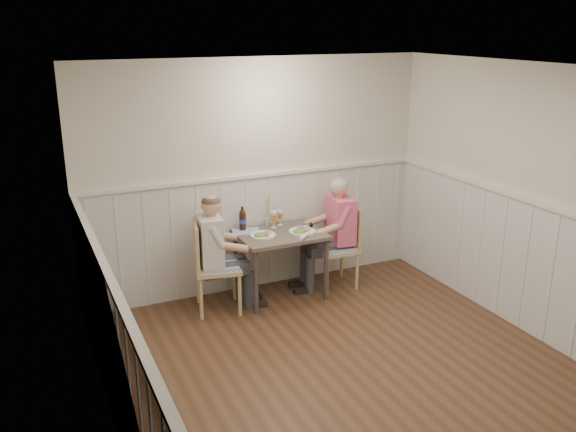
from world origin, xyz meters
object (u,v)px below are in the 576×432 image
object	(u,v)px
diner_cream	(214,262)
grass_vase	(267,211)
chair_left	(212,263)
man_in_pink	(337,241)
beer_bottle	(243,220)
chair_right	(340,243)
dining_table	(280,241)

from	to	relation	value
diner_cream	grass_vase	world-z (taller)	diner_cream
chair_left	diner_cream	size ratio (longest dim) A/B	0.76
man_in_pink	beer_bottle	world-z (taller)	man_in_pink
diner_cream	beer_bottle	world-z (taller)	diner_cream
chair_right	dining_table	bearing A→B (deg)	179.41
dining_table	chair_left	distance (m)	0.80
man_in_pink	grass_vase	distance (m)	0.87
beer_bottle	grass_vase	distance (m)	0.32
dining_table	beer_bottle	world-z (taller)	beer_bottle
chair_right	man_in_pink	world-z (taller)	man_in_pink
chair_right	grass_vase	size ratio (longest dim) A/B	2.61
man_in_pink	chair_left	bearing A→B (deg)	-179.54
diner_cream	beer_bottle	distance (m)	0.60
grass_vase	chair_right	bearing A→B (deg)	-22.44
dining_table	man_in_pink	distance (m)	0.71
man_in_pink	beer_bottle	bearing A→B (deg)	166.00
dining_table	chair_left	size ratio (longest dim) A/B	0.94
chair_left	beer_bottle	size ratio (longest dim) A/B	3.69
grass_vase	diner_cream	bearing A→B (deg)	-156.42
grass_vase	chair_left	bearing A→B (deg)	-157.34
diner_cream	grass_vase	xyz separation A→B (m)	(0.74, 0.32, 0.37)
dining_table	grass_vase	size ratio (longest dim) A/B	2.55
man_in_pink	grass_vase	bearing A→B (deg)	156.91
dining_table	man_in_pink	world-z (taller)	man_in_pink
dining_table	beer_bottle	size ratio (longest dim) A/B	3.46
dining_table	beer_bottle	distance (m)	0.48
grass_vase	dining_table	bearing A→B (deg)	-85.60
dining_table	man_in_pink	bearing A→B (deg)	-0.11
chair_right	diner_cream	distance (m)	1.51
chair_right	grass_vase	bearing A→B (deg)	157.56
dining_table	grass_vase	world-z (taller)	grass_vase
man_in_pink	beer_bottle	xyz separation A→B (m)	(-1.04, 0.26, 0.32)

